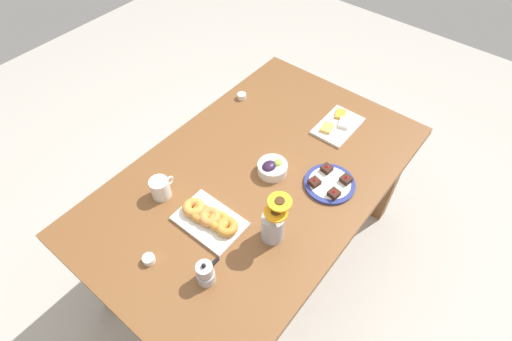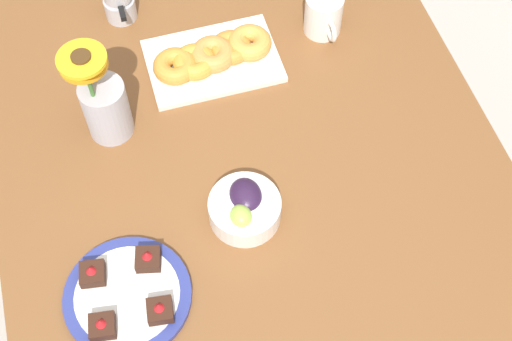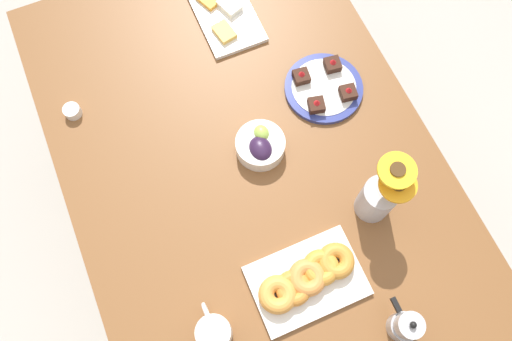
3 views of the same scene
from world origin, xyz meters
TOP-DOWN VIEW (x-y plane):
  - ground_plane at (0.00, 0.00)m, footprint 6.00×6.00m
  - dining_table at (0.00, 0.00)m, footprint 1.60×1.00m
  - coffee_mug at (-0.34, 0.25)m, footprint 0.12×0.08m
  - grape_bowl at (0.07, -0.04)m, footprint 0.14×0.14m
  - cheese_platter at (0.51, -0.12)m, footprint 0.26×0.17m
  - croissant_platter at (-0.31, -0.01)m, footprint 0.19×0.29m
  - jam_cup_honey at (0.38, 0.40)m, footprint 0.05×0.05m
  - dessert_plate at (0.17, -0.29)m, footprint 0.23×0.23m
  - flower_vase at (-0.20, -0.25)m, footprint 0.11×0.11m
  - moka_pot at (-0.50, -0.17)m, footprint 0.11×0.07m

SIDE VIEW (x-z plane):
  - ground_plane at x=0.00m, z-range 0.00..0.00m
  - dining_table at x=0.00m, z-range 0.28..1.02m
  - cheese_platter at x=0.51m, z-range 0.73..0.77m
  - dessert_plate at x=0.17m, z-range 0.72..0.78m
  - jam_cup_honey at x=0.38m, z-range 0.74..0.77m
  - croissant_platter at x=-0.31m, z-range 0.74..0.79m
  - grape_bowl at x=0.07m, z-range 0.74..0.80m
  - coffee_mug at x=-0.34m, z-range 0.74..0.84m
  - moka_pot at x=-0.50m, z-range 0.73..0.85m
  - flower_vase at x=-0.20m, z-range 0.70..0.95m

